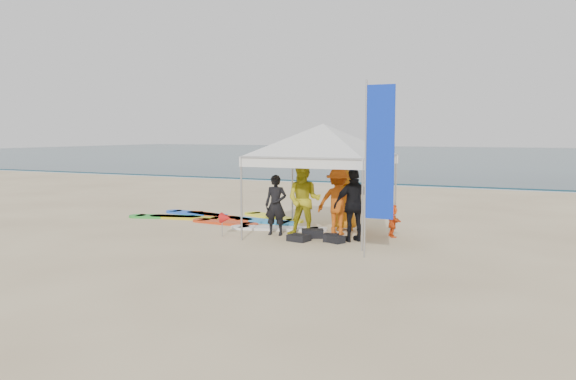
# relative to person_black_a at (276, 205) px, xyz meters

# --- Properties ---
(ground) EXTENTS (120.00, 120.00, 0.00)m
(ground) POSITION_rel_person_black_a_xyz_m (-0.16, -2.45, -0.80)
(ground) COLOR beige
(ground) RESTS_ON ground
(ocean) EXTENTS (160.00, 84.00, 0.08)m
(ocean) POSITION_rel_person_black_a_xyz_m (-0.16, 57.55, -0.76)
(ocean) COLOR #0C2633
(ocean) RESTS_ON ground
(shoreline_foam) EXTENTS (160.00, 1.20, 0.01)m
(shoreline_foam) POSITION_rel_person_black_a_xyz_m (-0.16, 15.75, -0.80)
(shoreline_foam) COLOR silver
(shoreline_foam) RESTS_ON ground
(person_black_a) EXTENTS (0.64, 0.47, 1.60)m
(person_black_a) POSITION_rel_person_black_a_xyz_m (0.00, 0.00, 0.00)
(person_black_a) COLOR black
(person_black_a) RESTS_ON ground
(person_yellow) EXTENTS (1.03, 0.86, 1.91)m
(person_yellow) POSITION_rel_person_black_a_xyz_m (0.74, 0.17, 0.15)
(person_yellow) COLOR gold
(person_yellow) RESTS_ON ground
(person_orange_a) EXTENTS (1.17, 0.70, 1.78)m
(person_orange_a) POSITION_rel_person_black_a_xyz_m (1.48, 0.75, 0.09)
(person_orange_a) COLOR #CA5312
(person_orange_a) RESTS_ON ground
(person_black_b) EXTENTS (1.11, 1.03, 1.83)m
(person_black_b) POSITION_rel_person_black_a_xyz_m (2.17, 0.01, 0.11)
(person_black_b) COLOR black
(person_black_b) RESTS_ON ground
(person_orange_b) EXTENTS (0.95, 0.75, 1.71)m
(person_orange_b) POSITION_rel_person_black_a_xyz_m (1.42, 1.51, 0.05)
(person_orange_b) COLOR orange
(person_orange_b) RESTS_ON ground
(person_seated) EXTENTS (0.60, 0.82, 0.85)m
(person_seated) POSITION_rel_person_black_a_xyz_m (2.89, 1.01, -0.38)
(person_seated) COLOR #F55315
(person_seated) RESTS_ON ground
(canopy_tent) EXTENTS (4.46, 4.46, 3.37)m
(canopy_tent) POSITION_rel_person_black_a_xyz_m (1.11, 0.55, 2.13)
(canopy_tent) COLOR #A5A5A8
(canopy_tent) RESTS_ON ground
(feather_flag) EXTENTS (0.64, 0.04, 3.82)m
(feather_flag) POSITION_rel_person_black_a_xyz_m (3.23, -1.66, 1.45)
(feather_flag) COLOR #A5A5A8
(feather_flag) RESTS_ON ground
(marker_pennant) EXTENTS (0.28, 0.28, 0.64)m
(marker_pennant) POSITION_rel_person_black_a_xyz_m (-1.06, -0.80, -0.31)
(marker_pennant) COLOR #A5A5A8
(marker_pennant) RESTS_ON ground
(gear_pile) EXTENTS (1.44, 1.08, 0.22)m
(gear_pile) POSITION_rel_person_black_a_xyz_m (1.25, -0.25, -0.71)
(gear_pile) COLOR black
(gear_pile) RESTS_ON ground
(surfboard_spread) EXTENTS (6.36, 3.09, 0.07)m
(surfboard_spread) POSITION_rel_person_black_a_xyz_m (-2.54, 1.65, -0.77)
(surfboard_spread) COLOR silver
(surfboard_spread) RESTS_ON ground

